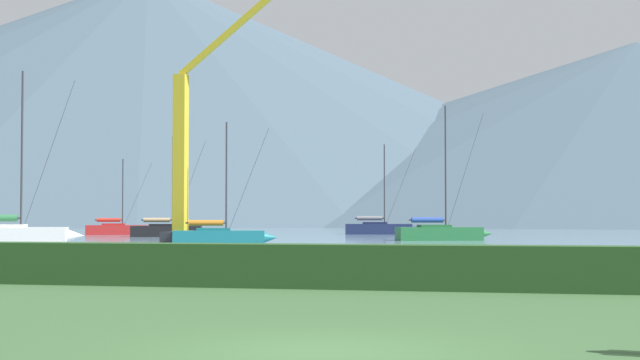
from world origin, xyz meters
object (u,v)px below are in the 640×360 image
(sailboat_slip_0, at_px, (168,230))
(sailboat_slip_2, at_px, (440,232))
(sailboat_slip_3, at_px, (118,229))
(sailboat_slip_5, at_px, (220,236))
(dock_crane, at_px, (187,163))
(sailboat_slip_7, at_px, (380,228))
(sailboat_slip_4, at_px, (13,234))

(sailboat_slip_0, height_order, sailboat_slip_2, sailboat_slip_2)
(sailboat_slip_2, relative_size, sailboat_slip_3, 1.36)
(sailboat_slip_3, bearing_deg, sailboat_slip_2, -46.96)
(sailboat_slip_5, bearing_deg, dock_crane, 152.64)
(sailboat_slip_2, xyz_separation_m, sailboat_slip_5, (-12.34, -14.51, -0.07))
(sailboat_slip_5, bearing_deg, sailboat_slip_7, 64.70)
(sailboat_slip_3, xyz_separation_m, dock_crane, (18.37, -29.82, 4.64))
(sailboat_slip_2, distance_m, sailboat_slip_4, 30.42)
(sailboat_slip_0, distance_m, sailboat_slip_7, 22.78)
(sailboat_slip_2, relative_size, sailboat_slip_7, 1.12)
(sailboat_slip_4, bearing_deg, sailboat_slip_3, 81.27)
(sailboat_slip_4, relative_size, sailboat_slip_7, 1.23)
(sailboat_slip_5, height_order, sailboat_slip_7, sailboat_slip_7)
(sailboat_slip_4, bearing_deg, sailboat_slip_2, 11.42)
(sailboat_slip_2, xyz_separation_m, sailboat_slip_3, (-33.03, 15.64, -0.05))
(sailboat_slip_2, distance_m, sailboat_slip_3, 36.54)
(sailboat_slip_0, distance_m, dock_crane, 24.47)
(sailboat_slip_2, distance_m, sailboat_slip_7, 25.05)
(sailboat_slip_0, relative_size, dock_crane, 0.52)
(sailboat_slip_0, height_order, sailboat_slip_7, sailboat_slip_7)
(sailboat_slip_0, bearing_deg, sailboat_slip_5, -77.30)
(sailboat_slip_4, height_order, sailboat_slip_5, sailboat_slip_4)
(sailboat_slip_0, bearing_deg, dock_crane, -81.76)
(sailboat_slip_3, bearing_deg, sailboat_slip_7, -3.72)
(sailboat_slip_3, relative_size, sailboat_slip_7, 0.82)
(sailboat_slip_3, bearing_deg, sailboat_slip_5, -77.17)
(sailboat_slip_3, relative_size, sailboat_slip_5, 0.96)
(sailboat_slip_0, distance_m, sailboat_slip_3, 11.55)
(sailboat_slip_2, xyz_separation_m, sailboat_slip_4, (-25.40, -16.75, 0.06))
(sailboat_slip_0, distance_m, sailboat_slip_2, 25.85)
(sailboat_slip_3, height_order, dock_crane, dock_crane)
(sailboat_slip_0, bearing_deg, sailboat_slip_4, -108.08)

